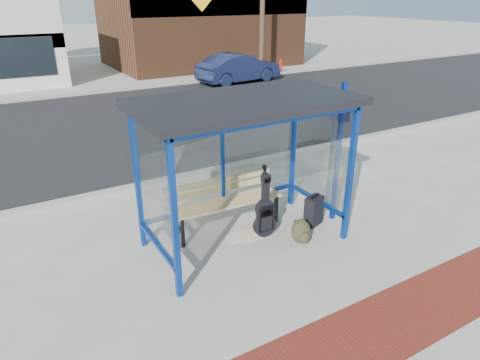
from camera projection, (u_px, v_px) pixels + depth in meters
ground at (245, 241)px, 7.17m from camera, size 120.00×120.00×0.00m
brick_paver_strip at (357, 340)px, 5.11m from camera, size 60.00×1.00×0.01m
curb_near at (178, 179)px, 9.44m from camera, size 60.00×0.25×0.12m
street_asphalt at (115, 125)px, 13.50m from camera, size 60.00×10.00×0.00m
curb_far at (81, 94)px, 17.51m from camera, size 60.00×0.25×0.12m
far_sidewalk at (72, 87)px, 19.03m from camera, size 60.00×4.00×0.01m
bus_shelter at (243, 120)px, 6.40m from camera, size 3.30×1.80×2.42m
storefront_brown at (199, 6)px, 24.22m from camera, size 10.00×7.08×6.40m
bench at (224, 199)px, 7.42m from camera, size 2.03×0.57×0.95m
guitar_bag at (265, 215)px, 7.18m from camera, size 0.40×0.13×1.10m
suitcase at (314, 211)px, 7.59m from camera, size 0.39×0.31×0.59m
backpack at (302, 232)px, 7.05m from camera, size 0.38×0.35×0.41m
sign_post at (339, 146)px, 7.35m from camera, size 0.11×0.31×2.50m
newspaper_a at (173, 251)px, 6.88m from camera, size 0.36×0.29×0.01m
newspaper_b at (237, 238)px, 7.24m from camera, size 0.38×0.32×0.01m
newspaper_c at (251, 235)px, 7.35m from camera, size 0.34×0.41×0.01m
parked_car at (239, 68)px, 19.77m from camera, size 4.19×1.94×1.33m
fire_hydrant at (281, 65)px, 22.38m from camera, size 0.31×0.20×0.68m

